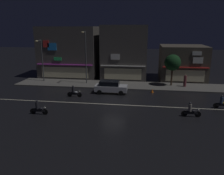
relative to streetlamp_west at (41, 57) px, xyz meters
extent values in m
plane|color=black|center=(12.71, -9.29, -4.07)|extent=(140.00, 140.00, 0.00)
cube|color=beige|center=(12.71, -9.29, -4.07)|extent=(30.77, 0.16, 0.01)
cube|color=#5B5954|center=(12.71, -0.44, -4.00)|extent=(32.39, 4.65, 0.14)
cube|color=#56514C|center=(12.71, 6.21, 0.40)|extent=(7.53, 8.54, 8.95)
cube|color=white|center=(12.71, 1.82, -1.47)|extent=(7.15, 0.24, 0.12)
cube|color=white|center=(11.49, 1.88, -0.03)|extent=(1.45, 0.08, 0.90)
cube|color=beige|center=(12.71, 1.88, -2.77)|extent=(6.02, 0.06, 1.80)
cube|color=#56514C|center=(3.00, 5.36, 0.28)|extent=(9.98, 6.84, 8.72)
cube|color=#D83FD8|center=(3.00, 1.82, -1.47)|extent=(9.48, 0.24, 0.12)
cube|color=red|center=(0.07, 1.88, 1.88)|extent=(1.00, 0.08, 1.12)
cube|color=#268CF2|center=(1.06, 1.88, 1.43)|extent=(1.50, 0.08, 1.17)
cube|color=#33E572|center=(1.89, 1.88, -0.55)|extent=(1.30, 0.08, 0.52)
cube|color=beige|center=(3.00, 1.88, -2.77)|extent=(7.98, 0.06, 1.80)
cube|color=#4C443A|center=(22.43, 5.40, -1.25)|extent=(7.31, 6.92, 5.65)
cube|color=red|center=(22.43, 1.82, -1.47)|extent=(6.94, 0.24, 0.12)
cube|color=white|center=(23.91, 1.88, 0.72)|extent=(1.35, 0.08, 0.60)
cube|color=white|center=(24.14, 1.88, -0.34)|extent=(1.47, 0.08, 0.94)
cube|color=beige|center=(22.43, 1.88, -2.77)|extent=(5.85, 0.06, 1.80)
cylinder|color=#47494C|center=(0.00, 0.23, -0.63)|extent=(0.16, 0.16, 6.61)
cube|color=#47494C|center=(0.00, -0.47, 2.58)|extent=(0.10, 1.40, 0.10)
ellipsoid|color=#F9E099|center=(0.00, -1.17, 2.50)|extent=(0.44, 0.32, 0.20)
cylinder|color=#47494C|center=(7.27, -0.24, 0.03)|extent=(0.16, 0.16, 7.93)
cube|color=#47494C|center=(7.27, -0.94, 3.89)|extent=(0.10, 1.40, 0.10)
ellipsoid|color=#F9E099|center=(7.27, -1.64, 3.81)|extent=(0.44, 0.32, 0.20)
cylinder|color=brown|center=(22.10, -0.31, -3.14)|extent=(0.41, 0.41, 1.59)
sphere|color=tan|center=(22.10, -0.31, -2.23)|extent=(0.22, 0.22, 0.22)
cylinder|color=#473323|center=(20.21, 0.12, -2.69)|extent=(0.24, 0.24, 2.50)
sphere|color=#143819|center=(20.21, 0.12, -0.49)|extent=(2.38, 2.38, 2.38)
cube|color=silver|center=(11.80, -4.72, -3.38)|extent=(4.30, 1.78, 0.76)
cube|color=black|center=(11.59, -4.72, -2.70)|extent=(2.58, 1.57, 0.60)
cube|color=#F9F2CC|center=(13.91, -4.11, -3.28)|extent=(0.08, 0.20, 0.12)
cube|color=#F9F2CC|center=(13.91, -5.32, -3.28)|extent=(0.08, 0.20, 0.12)
cylinder|color=black|center=(13.22, -3.83, -3.76)|extent=(0.62, 0.20, 0.62)
cylinder|color=black|center=(13.22, -5.61, -3.76)|extent=(0.62, 0.20, 0.62)
cylinder|color=black|center=(10.38, -3.83, -3.76)|extent=(0.62, 0.20, 0.62)
cylinder|color=black|center=(10.38, -5.61, -3.76)|extent=(0.62, 0.20, 0.62)
cylinder|color=black|center=(21.46, -11.82, -3.77)|extent=(0.60, 0.08, 0.60)
cylinder|color=black|center=(20.16, -11.82, -3.77)|extent=(0.60, 0.10, 0.60)
cube|color=black|center=(20.81, -11.82, -3.67)|extent=(1.30, 0.14, 0.20)
ellipsoid|color=black|center=(21.01, -11.82, -3.45)|extent=(0.44, 0.26, 0.24)
cube|color=black|center=(20.61, -11.82, -3.52)|extent=(0.56, 0.22, 0.10)
cylinder|color=slate|center=(21.41, -11.82, -3.22)|extent=(0.03, 0.60, 0.03)
sphere|color=white|center=(21.50, -11.82, -3.32)|extent=(0.14, 0.14, 0.14)
cylinder|color=gray|center=(20.66, -11.82, -3.12)|extent=(0.32, 0.32, 0.70)
sphere|color=#333338|center=(20.66, -11.82, -2.66)|extent=(0.22, 0.22, 0.22)
cylinder|color=black|center=(24.00, -8.90, -3.77)|extent=(0.60, 0.10, 0.60)
cube|color=black|center=(24.65, -8.90, -3.67)|extent=(1.30, 0.14, 0.20)
cube|color=black|center=(24.45, -8.90, -3.52)|extent=(0.56, 0.22, 0.10)
cylinder|color=#334766|center=(24.50, -8.90, -3.12)|extent=(0.32, 0.32, 0.70)
sphere|color=#333338|center=(24.50, -8.90, -2.66)|extent=(0.22, 0.22, 0.22)
cylinder|color=black|center=(6.29, -13.30, -3.77)|extent=(0.60, 0.08, 0.60)
cylinder|color=black|center=(4.99, -13.30, -3.77)|extent=(0.60, 0.10, 0.60)
cube|color=black|center=(5.64, -13.30, -3.67)|extent=(1.30, 0.14, 0.20)
ellipsoid|color=black|center=(5.84, -13.30, -3.45)|extent=(0.44, 0.26, 0.24)
cube|color=black|center=(5.44, -13.30, -3.52)|extent=(0.56, 0.22, 0.10)
cylinder|color=slate|center=(6.24, -13.30, -3.22)|extent=(0.03, 0.60, 0.03)
sphere|color=white|center=(6.33, -13.30, -3.32)|extent=(0.14, 0.14, 0.14)
cylinder|color=#232328|center=(5.49, -13.30, -3.12)|extent=(0.32, 0.32, 0.70)
sphere|color=#333338|center=(5.49, -13.30, -2.66)|extent=(0.22, 0.22, 0.22)
cylinder|color=black|center=(8.09, -7.07, -3.77)|extent=(0.60, 0.08, 0.60)
cylinder|color=black|center=(6.79, -7.07, -3.77)|extent=(0.60, 0.10, 0.60)
cube|color=black|center=(7.44, -7.07, -3.67)|extent=(1.30, 0.14, 0.20)
ellipsoid|color=#B2B7BC|center=(7.64, -7.07, -3.45)|extent=(0.44, 0.26, 0.24)
cube|color=black|center=(7.24, -7.07, -3.52)|extent=(0.56, 0.22, 0.10)
cylinder|color=slate|center=(8.04, -7.07, -3.22)|extent=(0.03, 0.60, 0.03)
sphere|color=white|center=(8.13, -7.07, -3.32)|extent=(0.14, 0.14, 0.14)
cylinder|color=#232328|center=(7.29, -7.07, -3.12)|extent=(0.32, 0.32, 0.70)
sphere|color=#333338|center=(7.29, -7.07, -2.66)|extent=(0.22, 0.22, 0.22)
cone|color=orange|center=(17.30, -3.77, -3.80)|extent=(0.36, 0.36, 0.55)
camera|label=1|loc=(15.99, -33.31, 4.49)|focal=35.84mm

